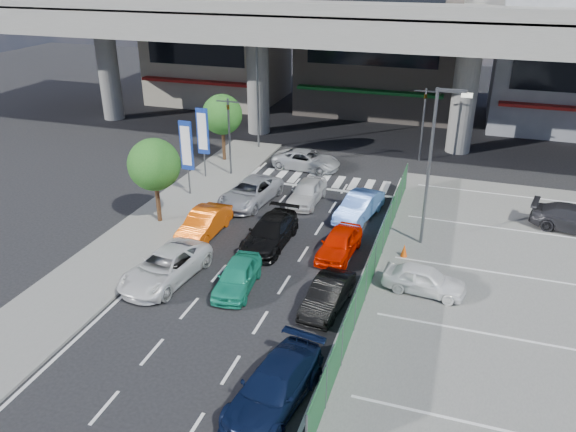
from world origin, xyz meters
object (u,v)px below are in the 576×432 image
(street_lamp_left, at_px, (260,86))
(sedan_white_front_mid, at_px, (307,192))
(signboard_near, at_px, (187,148))
(sedan_black_mid, at_px, (270,232))
(tree_far, at_px, (222,115))
(traffic_cone, at_px, (404,250))
(traffic_light_right, at_px, (425,106))
(taxi_orange_right, at_px, (339,243))
(wagon_silver_front_left, at_px, (250,192))
(street_lamp_right, at_px, (434,156))
(taxi_teal_mid, at_px, (237,276))
(sedan_white_mid_left, at_px, (165,267))
(hatch_black_mid_right, at_px, (328,295))
(crossing_wagon_silver, at_px, (307,160))
(taxi_orange_left, at_px, (204,223))
(kei_truck_front_right, at_px, (359,206))
(tree_near, at_px, (154,165))
(traffic_light_left, at_px, (229,118))
(signboard_far, at_px, (203,133))
(parked_sedan_white, at_px, (424,279))
(minivan_navy_back, at_px, (274,387))

(street_lamp_left, height_order, sedan_white_front_mid, street_lamp_left)
(signboard_near, relative_size, sedan_black_mid, 0.99)
(tree_far, relative_size, traffic_cone, 7.51)
(traffic_light_right, relative_size, taxi_orange_right, 1.35)
(taxi_orange_right, distance_m, wagon_silver_front_left, 7.98)
(street_lamp_right, relative_size, sedan_black_mid, 1.68)
(taxi_teal_mid, bearing_deg, street_lamp_left, 102.17)
(sedan_white_mid_left, xyz_separation_m, taxi_orange_right, (6.92, 4.76, -0.03))
(hatch_black_mid_right, height_order, taxi_orange_right, taxi_orange_right)
(traffic_light_right, distance_m, taxi_teal_mid, 21.00)
(tree_far, bearing_deg, traffic_light_right, 18.69)
(signboard_near, bearing_deg, street_lamp_right, -7.90)
(signboard_near, xyz_separation_m, crossing_wagon_silver, (5.48, 6.74, -2.41))
(traffic_cone, bearing_deg, traffic_light_right, 93.37)
(taxi_orange_left, height_order, kei_truck_front_right, same)
(traffic_light_right, xyz_separation_m, taxi_orange_left, (-9.46, -15.63, -3.25))
(street_lamp_right, bearing_deg, traffic_cone, -114.71)
(traffic_light_right, bearing_deg, signboard_near, -139.09)
(street_lamp_left, bearing_deg, sedan_white_mid_left, -82.03)
(crossing_wagon_silver, bearing_deg, tree_near, 157.55)
(crossing_wagon_silver, bearing_deg, traffic_light_left, 125.16)
(sedan_black_mid, bearing_deg, taxi_teal_mid, -88.74)
(traffic_light_left, distance_m, tree_near, 8.06)
(traffic_light_right, distance_m, signboard_far, 15.38)
(traffic_light_right, height_order, crossing_wagon_silver, traffic_light_right)
(signboard_near, bearing_deg, traffic_cone, -15.43)
(tree_near, bearing_deg, street_lamp_left, 87.24)
(street_lamp_right, distance_m, street_lamp_left, 18.06)
(tree_near, distance_m, kei_truck_front_right, 11.43)
(street_lamp_right, relative_size, tree_far, 1.67)
(signboard_near, xyz_separation_m, parked_sedan_white, (14.81, -6.68, -2.39))
(street_lamp_right, height_order, kei_truck_front_right, street_lamp_right)
(signboard_far, relative_size, taxi_teal_mid, 1.25)
(signboard_near, distance_m, minivan_navy_back, 18.68)
(signboard_far, distance_m, kei_truck_front_right, 11.57)
(street_lamp_right, height_order, parked_sedan_white, street_lamp_right)
(kei_truck_front_right, bearing_deg, sedan_white_mid_left, -114.76)
(street_lamp_right, height_order, wagon_silver_front_left, street_lamp_right)
(minivan_navy_back, relative_size, crossing_wagon_silver, 1.02)
(minivan_navy_back, bearing_deg, sedan_white_mid_left, 150.50)
(taxi_teal_mid, xyz_separation_m, wagon_silver_front_left, (-2.96, 8.99, 0.05))
(sedan_white_mid_left, bearing_deg, kei_truck_front_right, 60.14)
(sedan_white_mid_left, bearing_deg, parked_sedan_white, 19.84)
(street_lamp_right, height_order, taxi_teal_mid, street_lamp_right)
(traffic_light_right, bearing_deg, tree_far, -161.31)
(signboard_near, xyz_separation_m, signboard_far, (-0.40, 3.00, 0.00))
(signboard_near, height_order, traffic_cone, signboard_near)
(signboard_far, bearing_deg, traffic_light_right, 31.43)
(wagon_silver_front_left, relative_size, traffic_cone, 7.77)
(traffic_light_right, relative_size, tree_near, 1.08)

